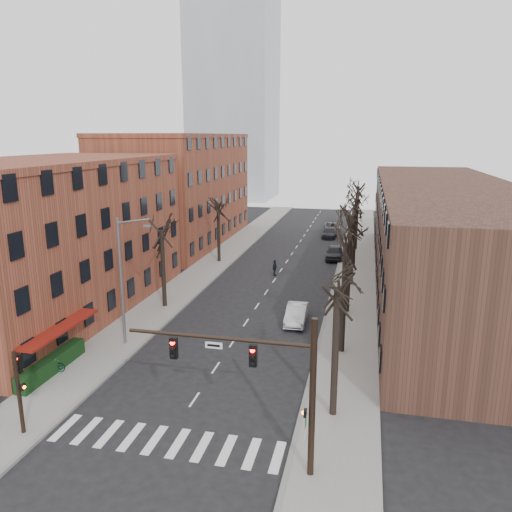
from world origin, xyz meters
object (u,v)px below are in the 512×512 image
Objects in this scene: silver_sedan at (296,314)px; parked_car_near at (334,253)px; bicycle at (51,364)px; parked_car_mid at (330,233)px.

parked_car_near reaches higher than silver_sedan.
parked_car_near is at bearing -31.70° from bicycle.
silver_sedan is 0.91× the size of parked_car_near.
silver_sedan is 0.94× the size of parked_car_mid.
parked_car_mid reaches higher than bicycle.
parked_car_near is at bearing 84.37° from silver_sedan.
silver_sedan is at bearing -94.77° from parked_car_near.
silver_sedan is 17.93m from bicycle.
parked_car_near is 36.51m from bicycle.
bicycle is at bearing -140.32° from silver_sedan.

